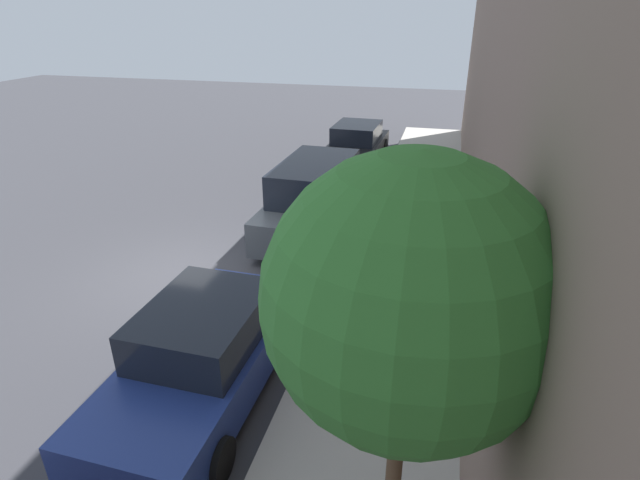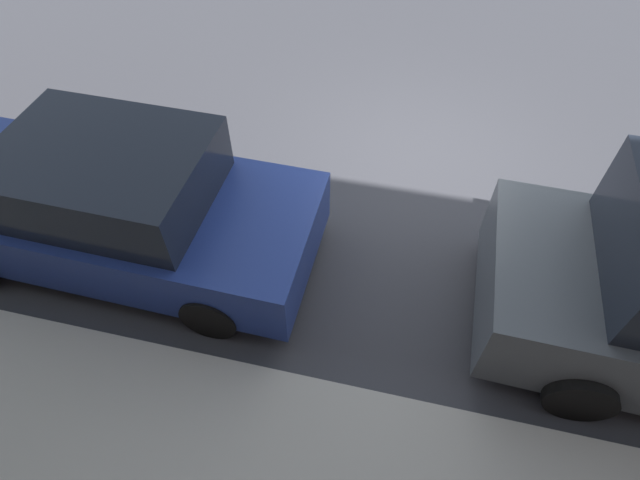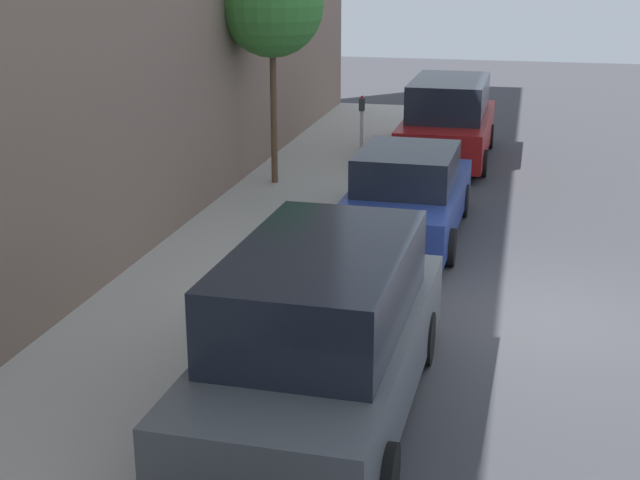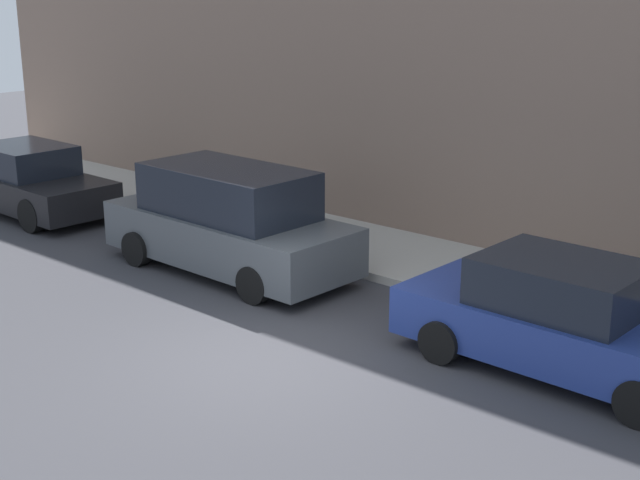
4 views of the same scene
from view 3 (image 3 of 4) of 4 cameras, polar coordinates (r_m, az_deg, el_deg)
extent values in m
plane|color=#38383D|center=(12.42, 13.97, -4.88)|extent=(60.00, 60.00, 0.00)
cube|color=#B2ADA3|center=(13.14, -7.39, -2.84)|extent=(2.60, 32.00, 0.15)
cube|color=maroon|center=(21.31, 8.17, 6.80)|extent=(1.94, 4.91, 0.84)
cube|color=black|center=(21.16, 8.27, 9.03)|extent=(1.70, 3.11, 0.84)
cylinder|color=black|center=(19.84, 10.32, 4.86)|extent=(0.22, 0.60, 0.60)
cylinder|color=black|center=(19.99, 5.15, 5.18)|extent=(0.22, 0.60, 0.60)
cylinder|color=black|center=(22.81, 10.75, 6.54)|extent=(0.22, 0.60, 0.60)
cylinder|color=black|center=(22.94, 6.23, 6.81)|extent=(0.22, 0.60, 0.60)
cube|color=navy|center=(15.42, 5.58, 2.29)|extent=(1.89, 4.53, 0.68)
cube|color=black|center=(15.16, 5.60, 4.59)|extent=(1.62, 2.13, 0.64)
cylinder|color=black|center=(14.09, 8.21, -0.44)|extent=(0.22, 0.61, 0.61)
cylinder|color=black|center=(14.31, 1.42, 0.04)|extent=(0.22, 0.61, 0.61)
cylinder|color=black|center=(16.75, 9.08, 2.51)|extent=(0.22, 0.61, 0.61)
cylinder|color=black|center=(16.94, 3.33, 2.88)|extent=(0.22, 0.61, 0.61)
cube|color=#4C5156|center=(9.40, 0.13, -7.72)|extent=(2.02, 4.94, 0.84)
cube|color=black|center=(9.06, 0.14, -2.93)|extent=(1.74, 3.14, 0.84)
cylinder|color=black|center=(8.10, 4.07, -14.93)|extent=(0.22, 0.64, 0.64)
cylinder|color=black|center=(8.51, -8.31, -13.33)|extent=(0.22, 0.64, 0.64)
cylinder|color=black|center=(10.76, 6.66, -6.25)|extent=(0.22, 0.64, 0.64)
cylinder|color=black|center=(11.07, -2.67, -5.42)|extent=(0.22, 0.64, 0.64)
cylinder|color=#ADADB2|center=(20.14, 2.67, 6.61)|extent=(0.07, 0.07, 1.18)
cube|color=#2D2D33|center=(20.01, 2.70, 8.66)|extent=(0.11, 0.15, 0.28)
cube|color=red|center=(19.98, 2.70, 9.13)|extent=(0.04, 0.09, 0.05)
cylinder|color=brown|center=(18.21, -2.98, 8.31)|extent=(0.13, 0.13, 3.01)
sphere|color=#387F33|center=(17.98, -3.09, 14.79)|extent=(2.03, 2.03, 2.03)
camera|label=1|loc=(20.83, -1.20, 20.13)|focal=28.00mm
camera|label=2|loc=(12.72, -11.08, 17.54)|focal=28.00mm
camera|label=4|loc=(21.30, 38.35, 15.33)|focal=50.00mm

